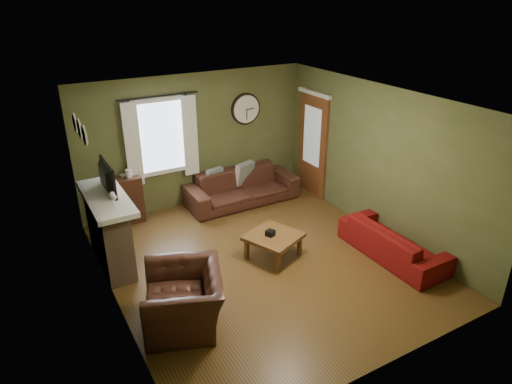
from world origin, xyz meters
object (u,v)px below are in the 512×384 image
sofa_brown (242,187)px  armchair (184,299)px  sofa_red (393,241)px  coffee_table (273,246)px  bookshelf (122,201)px

sofa_brown → armchair: bearing=-129.7°
sofa_red → coffee_table: 1.94m
bookshelf → sofa_red: bearing=-43.5°
armchair → coffee_table: (1.84, 0.77, -0.16)m
sofa_red → coffee_table: size_ratio=2.45×
sofa_red → armchair: 3.54m
bookshelf → sofa_red: (3.50, -3.32, -0.17)m
bookshelf → armchair: bookshelf is taller
sofa_red → coffee_table: bearing=61.0°
armchair → sofa_brown: bearing=160.6°
bookshelf → sofa_red: 4.83m
armchair → coffee_table: bearing=133.1°
sofa_brown → armchair: (-2.38, -2.87, 0.04)m
sofa_brown → coffee_table: size_ratio=2.96×
armchair → bookshelf: bearing=-160.3°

